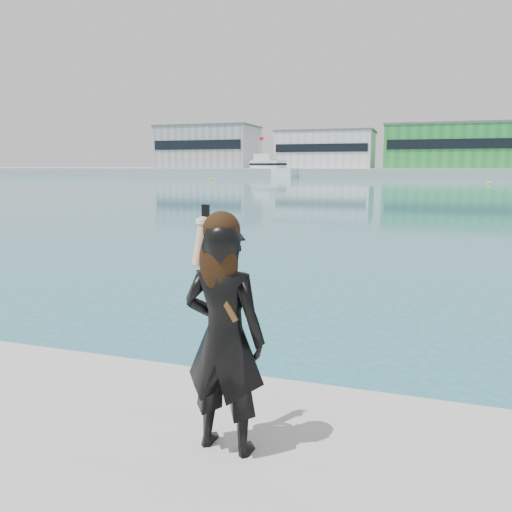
# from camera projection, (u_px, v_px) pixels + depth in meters

# --- Properties ---
(far_quay) EXTENTS (320.00, 40.00, 2.00)m
(far_quay) POSITION_uv_depth(u_px,v_px,m) (414.00, 172.00, 125.43)
(far_quay) COLOR #9E9E99
(far_quay) RESTS_ON ground
(warehouse_grey_left) EXTENTS (26.52, 16.36, 11.50)m
(warehouse_grey_left) POSITION_uv_depth(u_px,v_px,m) (209.00, 147.00, 138.99)
(warehouse_grey_left) COLOR gray
(warehouse_grey_left) RESTS_ON far_quay
(warehouse_white) EXTENTS (24.48, 15.35, 9.50)m
(warehouse_white) POSITION_uv_depth(u_px,v_px,m) (326.00, 150.00, 129.17)
(warehouse_white) COLOR silver
(warehouse_white) RESTS_ON far_quay
(warehouse_green) EXTENTS (30.60, 16.36, 10.50)m
(warehouse_green) POSITION_uv_depth(u_px,v_px,m) (450.00, 146.00, 120.00)
(warehouse_green) COLOR #218739
(warehouse_green) RESTS_ON far_quay
(flagpole_left) EXTENTS (1.28, 0.16, 8.00)m
(flagpole_left) POSITION_uv_depth(u_px,v_px,m) (259.00, 150.00, 127.50)
(flagpole_left) COLOR silver
(flagpole_left) RESTS_ON far_quay
(motor_yacht) EXTENTS (15.75, 10.17, 7.16)m
(motor_yacht) POSITION_uv_depth(u_px,v_px,m) (269.00, 168.00, 119.21)
(motor_yacht) COLOR silver
(motor_yacht) RESTS_ON ground
(buoy_near) EXTENTS (0.50, 0.50, 0.50)m
(buoy_near) POSITION_uv_depth(u_px,v_px,m) (489.00, 184.00, 73.70)
(buoy_near) COLOR #FFFB0D
(buoy_near) RESTS_ON ground
(buoy_far) EXTENTS (0.50, 0.50, 0.50)m
(buoy_far) POSITION_uv_depth(u_px,v_px,m) (211.00, 180.00, 91.56)
(buoy_far) COLOR #FFFB0D
(buoy_far) RESTS_ON ground
(woman) EXTENTS (0.61, 0.43, 1.69)m
(woman) POSITION_uv_depth(u_px,v_px,m) (224.00, 331.00, 3.36)
(woman) COLOR black
(woman) RESTS_ON near_quay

